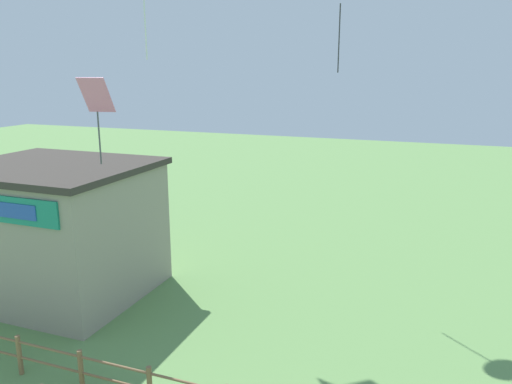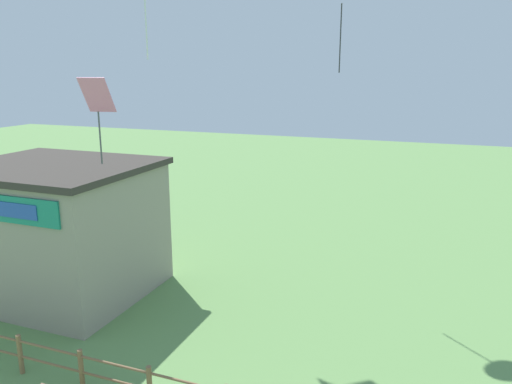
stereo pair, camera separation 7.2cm
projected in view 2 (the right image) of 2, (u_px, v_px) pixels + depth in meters
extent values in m
cylinder|color=brown|center=(20.00, 354.00, 14.39)|extent=(0.14, 0.14, 1.22)
cylinder|color=brown|center=(81.00, 370.00, 13.63)|extent=(0.14, 0.14, 1.22)
cube|color=gray|center=(58.00, 232.00, 19.42)|extent=(6.70, 5.68, 4.92)
cube|color=#38332D|center=(52.00, 167.00, 18.80)|extent=(7.00, 5.98, 0.24)
cylinder|color=white|center=(146.00, 17.00, 15.06)|extent=(0.05, 0.05, 2.52)
cube|color=pink|center=(97.00, 95.00, 14.89)|extent=(0.98, 0.81, 1.04)
cylinder|color=#4C4C51|center=(100.00, 138.00, 15.20)|extent=(0.05, 0.05, 1.60)
cylinder|color=#333338|center=(340.00, 39.00, 19.89)|extent=(0.05, 0.05, 2.66)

